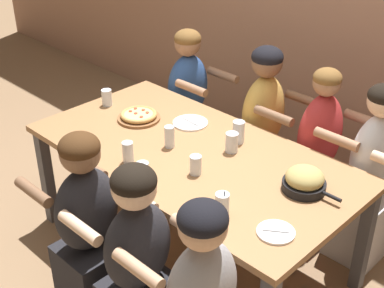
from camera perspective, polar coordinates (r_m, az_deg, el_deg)
ground_plane at (r=3.61m, az=0.00°, el=-11.21°), size 18.00×18.00×0.00m
dining_table at (r=3.21m, az=0.00°, el=-1.94°), size 2.00×1.04×0.76m
pizza_board_main at (r=3.54m, az=-5.70°, el=2.99°), size 0.28×0.28×0.05m
skillet_bowl at (r=2.86m, az=11.92°, el=-3.85°), size 0.34×0.23×0.13m
empty_plate_a at (r=2.57m, az=8.93°, el=-9.27°), size 0.18×0.18×0.02m
empty_plate_b at (r=3.47m, az=-0.18°, el=2.28°), size 0.23×0.23×0.02m
cocktail_glass_blue at (r=2.65m, az=3.23°, el=-6.42°), size 0.07×0.07×0.14m
drinking_glass_a at (r=2.84m, az=-5.24°, el=-3.44°), size 0.07×0.07×0.14m
drinking_glass_b at (r=3.75m, az=-9.07°, el=4.82°), size 0.07×0.07×0.11m
drinking_glass_c at (r=3.06m, az=-6.84°, el=-1.01°), size 0.06×0.06×0.13m
drinking_glass_d at (r=3.24m, az=4.98°, el=1.29°), size 0.07×0.07×0.14m
drinking_glass_e at (r=2.93m, az=0.39°, el=-2.38°), size 0.07×0.07×0.11m
drinking_glass_f at (r=3.15m, az=4.26°, el=0.03°), size 0.08×0.08×0.12m
drinking_glass_g at (r=3.19m, az=-2.42°, el=0.78°), size 0.06×0.06×0.14m
diner_near_midright at (r=2.69m, az=-5.67°, el=-13.50°), size 0.51×0.40×1.14m
diner_near_center at (r=2.94m, az=-10.89°, el=-9.53°), size 0.51×0.40×1.15m
diner_far_center at (r=3.77m, az=7.49°, el=0.96°), size 0.51×0.40×1.21m
diner_far_right at (r=3.43m, az=18.33°, el=-3.97°), size 0.51×0.40×1.19m
diner_far_midright at (r=3.58m, az=13.16°, el=-1.92°), size 0.51×0.40×1.19m
diner_far_left at (r=4.21m, az=-0.40°, el=3.97°), size 0.51×0.40×1.16m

